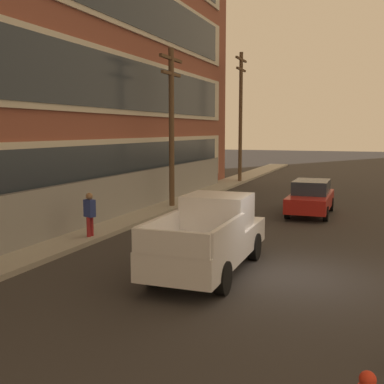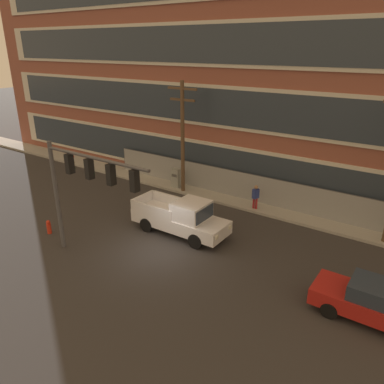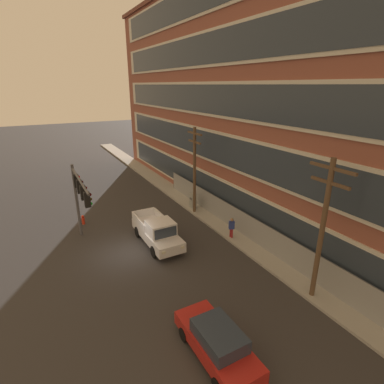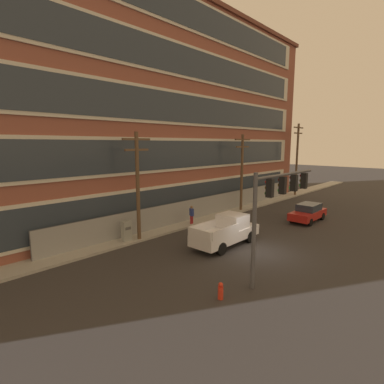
# 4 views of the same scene
# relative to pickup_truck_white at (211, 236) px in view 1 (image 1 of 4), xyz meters

# --- Properties ---
(ground_plane) EXTENTS (160.00, 160.00, 0.00)m
(ground_plane) POSITION_rel_pickup_truck_white_xyz_m (0.26, -2.34, -0.95)
(ground_plane) COLOR #333030
(sidewalk_building_side) EXTENTS (80.00, 1.96, 0.16)m
(sidewalk_building_side) POSITION_rel_pickup_truck_white_xyz_m (0.26, 5.65, -0.87)
(sidewalk_building_side) COLOR #9E9B93
(sidewalk_building_side) RESTS_ON ground
(chain_link_fence) EXTENTS (29.98, 0.06, 1.95)m
(chain_link_fence) POSITION_rel_pickup_truck_white_xyz_m (4.69, 6.11, 0.04)
(chain_link_fence) COLOR gray
(chain_link_fence) RESTS_ON ground
(pickup_truck_white) EXTENTS (5.50, 2.04, 2.02)m
(pickup_truck_white) POSITION_rel_pickup_truck_white_xyz_m (0.00, 0.00, 0.00)
(pickup_truck_white) COLOR silver
(pickup_truck_white) RESTS_ON ground
(sedan_red) EXTENTS (4.47, 1.83, 1.56)m
(sedan_red) POSITION_rel_pickup_truck_white_xyz_m (10.00, -1.45, -0.16)
(sedan_red) COLOR #AD1E19
(sedan_red) RESTS_ON ground
(utility_pole_midblock) EXTENTS (2.46, 0.26, 7.69)m
(utility_pole_midblock) POSITION_rel_pickup_truck_white_xyz_m (9.26, 5.11, 3.33)
(utility_pole_midblock) COLOR brown
(utility_pole_midblock) RESTS_ON ground
(utility_pole_far_east) EXTENTS (2.58, 0.26, 9.31)m
(utility_pole_far_east) POSITION_rel_pickup_truck_white_xyz_m (21.72, 5.06, 4.20)
(utility_pole_far_east) COLOR brown
(utility_pole_far_east) RESTS_ON ground
(pedestrian_near_cabinet) EXTENTS (0.37, 0.46, 1.69)m
(pedestrian_near_cabinet) POSITION_rel_pickup_truck_white_xyz_m (1.90, 5.06, 0.02)
(pedestrian_near_cabinet) COLOR maroon
(pedestrian_near_cabinet) RESTS_ON ground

